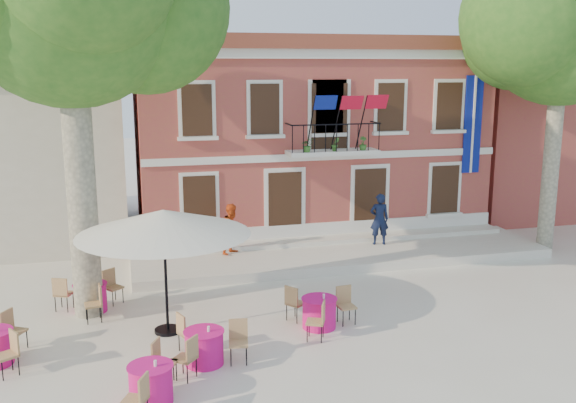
{
  "coord_description": "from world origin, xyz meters",
  "views": [
    {
      "loc": [
        -5.04,
        -15.45,
        6.41
      ],
      "look_at": [
        -0.13,
        3.5,
        2.28
      ],
      "focal_mm": 40.0,
      "sensor_mm": 36.0,
      "label": 1
    }
  ],
  "objects_px": {
    "patio_umbrella": "(164,222)",
    "cafe_table_0": "(151,382)",
    "cafe_table_1": "(204,346)",
    "plane_tree_east": "(563,28)",
    "cafe_table_3": "(90,296)",
    "pedestrian_orange": "(232,229)",
    "pedestrian_navy": "(379,219)",
    "cafe_table_4": "(319,311)"
  },
  "relations": [
    {
      "from": "pedestrian_navy",
      "to": "cafe_table_1",
      "type": "distance_m",
      "value": 10.04
    },
    {
      "from": "pedestrian_navy",
      "to": "cafe_table_4",
      "type": "xyz_separation_m",
      "value": [
        -4.0,
        -5.82,
        -0.78
      ]
    },
    {
      "from": "pedestrian_navy",
      "to": "cafe_table_3",
      "type": "bearing_deg",
      "value": 30.0
    },
    {
      "from": "cafe_table_1",
      "to": "pedestrian_orange",
      "type": "bearing_deg",
      "value": 75.55
    },
    {
      "from": "plane_tree_east",
      "to": "patio_umbrella",
      "type": "bearing_deg",
      "value": -163.88
    },
    {
      "from": "pedestrian_orange",
      "to": "cafe_table_1",
      "type": "relative_size",
      "value": 0.91
    },
    {
      "from": "cafe_table_0",
      "to": "cafe_table_4",
      "type": "bearing_deg",
      "value": 32.31
    },
    {
      "from": "pedestrian_orange",
      "to": "cafe_table_1",
      "type": "height_order",
      "value": "pedestrian_orange"
    },
    {
      "from": "patio_umbrella",
      "to": "cafe_table_1",
      "type": "relative_size",
      "value": 2.25
    },
    {
      "from": "cafe_table_0",
      "to": "cafe_table_1",
      "type": "height_order",
      "value": "same"
    },
    {
      "from": "cafe_table_1",
      "to": "cafe_table_4",
      "type": "xyz_separation_m",
      "value": [
        3.04,
        1.29,
        0.0
      ]
    },
    {
      "from": "plane_tree_east",
      "to": "cafe_table_1",
      "type": "distance_m",
      "value": 15.86
    },
    {
      "from": "pedestrian_navy",
      "to": "cafe_table_1",
      "type": "bearing_deg",
      "value": 56.55
    },
    {
      "from": "cafe_table_0",
      "to": "cafe_table_4",
      "type": "relative_size",
      "value": 1.03
    },
    {
      "from": "patio_umbrella",
      "to": "cafe_table_0",
      "type": "xyz_separation_m",
      "value": [
        -0.56,
        -3.36,
        -2.36
      ]
    },
    {
      "from": "cafe_table_0",
      "to": "cafe_table_3",
      "type": "height_order",
      "value": "same"
    },
    {
      "from": "cafe_table_3",
      "to": "cafe_table_4",
      "type": "xyz_separation_m",
      "value": [
        5.58,
        -2.57,
        0.0
      ]
    },
    {
      "from": "cafe_table_1",
      "to": "cafe_table_3",
      "type": "relative_size",
      "value": 0.99
    },
    {
      "from": "pedestrian_orange",
      "to": "cafe_table_4",
      "type": "bearing_deg",
      "value": -122.82
    },
    {
      "from": "plane_tree_east",
      "to": "pedestrian_navy",
      "type": "distance_m",
      "value": 8.78
    },
    {
      "from": "pedestrian_navy",
      "to": "patio_umbrella",
      "type": "bearing_deg",
      "value": 45.04
    },
    {
      "from": "patio_umbrella",
      "to": "cafe_table_1",
      "type": "distance_m",
      "value": 3.13
    },
    {
      "from": "cafe_table_4",
      "to": "pedestrian_navy",
      "type": "bearing_deg",
      "value": 55.54
    },
    {
      "from": "plane_tree_east",
      "to": "pedestrian_orange",
      "type": "xyz_separation_m",
      "value": [
        -10.95,
        1.43,
        -6.54
      ]
    },
    {
      "from": "patio_umbrella",
      "to": "cafe_table_3",
      "type": "xyz_separation_m",
      "value": [
        -1.89,
        1.89,
        -2.35
      ]
    },
    {
      "from": "pedestrian_navy",
      "to": "cafe_table_3",
      "type": "distance_m",
      "value": 10.15
    },
    {
      "from": "plane_tree_east",
      "to": "pedestrian_orange",
      "type": "distance_m",
      "value": 12.83
    },
    {
      "from": "patio_umbrella",
      "to": "pedestrian_orange",
      "type": "distance_m",
      "value": 6.12
    },
    {
      "from": "pedestrian_orange",
      "to": "plane_tree_east",
      "type": "bearing_deg",
      "value": -51.19
    },
    {
      "from": "pedestrian_navy",
      "to": "cafe_table_1",
      "type": "height_order",
      "value": "pedestrian_navy"
    },
    {
      "from": "patio_umbrella",
      "to": "cafe_table_1",
      "type": "height_order",
      "value": "patio_umbrella"
    },
    {
      "from": "cafe_table_3",
      "to": "cafe_table_4",
      "type": "height_order",
      "value": "same"
    },
    {
      "from": "cafe_table_1",
      "to": "cafe_table_3",
      "type": "distance_m",
      "value": 4.62
    },
    {
      "from": "pedestrian_navy",
      "to": "pedestrian_orange",
      "type": "distance_m",
      "value": 5.16
    },
    {
      "from": "plane_tree_east",
      "to": "pedestrian_orange",
      "type": "relative_size",
      "value": 6.16
    },
    {
      "from": "patio_umbrella",
      "to": "cafe_table_0",
      "type": "distance_m",
      "value": 4.14
    },
    {
      "from": "pedestrian_orange",
      "to": "cafe_table_0",
      "type": "distance_m",
      "value": 9.25
    },
    {
      "from": "pedestrian_navy",
      "to": "cafe_table_0",
      "type": "bearing_deg",
      "value": 57.13
    },
    {
      "from": "plane_tree_east",
      "to": "cafe_table_3",
      "type": "relative_size",
      "value": 5.59
    },
    {
      "from": "cafe_table_3",
      "to": "pedestrian_navy",
      "type": "bearing_deg",
      "value": 18.78
    },
    {
      "from": "plane_tree_east",
      "to": "cafe_table_4",
      "type": "bearing_deg",
      "value": -154.99
    },
    {
      "from": "patio_umbrella",
      "to": "pedestrian_navy",
      "type": "relative_size",
      "value": 2.3
    }
  ]
}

